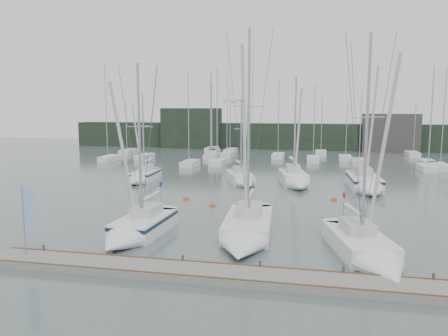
{
  "coord_description": "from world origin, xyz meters",
  "views": [
    {
      "loc": [
        4.51,
        -24.73,
        8.24
      ],
      "look_at": [
        -1.73,
        5.0,
        3.98
      ],
      "focal_mm": 35.0,
      "sensor_mm": 36.0,
      "label": 1
    }
  ],
  "objects_px": {
    "sailboat_near_left": "(134,231)",
    "dock_banner": "(27,213)",
    "sailboat_near_center": "(245,234)",
    "sailboat_mid_d": "(367,185)",
    "buoy_a": "(212,206)",
    "sailboat_mid_b": "(243,180)",
    "sailboat_mid_c": "(295,181)",
    "sailboat_mid_a": "(142,177)",
    "buoy_c": "(186,199)",
    "buoy_b": "(334,200)",
    "sailboat_near_right": "(370,254)"
  },
  "relations": [
    {
      "from": "sailboat_near_center",
      "to": "sailboat_mid_a",
      "type": "xyz_separation_m",
      "value": [
        -14.65,
        19.05,
        0.02
      ]
    },
    {
      "from": "sailboat_near_center",
      "to": "dock_banner",
      "type": "bearing_deg",
      "value": -156.3
    },
    {
      "from": "sailboat_mid_c",
      "to": "dock_banner",
      "type": "distance_m",
      "value": 28.78
    },
    {
      "from": "sailboat_mid_a",
      "to": "sailboat_near_center",
      "type": "bearing_deg",
      "value": -55.06
    },
    {
      "from": "sailboat_mid_b",
      "to": "sailboat_near_left",
      "type": "bearing_deg",
      "value": -121.28
    },
    {
      "from": "sailboat_near_center",
      "to": "sailboat_near_left",
      "type": "bearing_deg",
      "value": -176.83
    },
    {
      "from": "sailboat_near_center",
      "to": "dock_banner",
      "type": "relative_size",
      "value": 3.74
    },
    {
      "from": "sailboat_near_left",
      "to": "sailboat_near_right",
      "type": "xyz_separation_m",
      "value": [
        13.99,
        -1.43,
        -0.03
      ]
    },
    {
      "from": "sailboat_near_left",
      "to": "sailboat_mid_a",
      "type": "relative_size",
      "value": 1.15
    },
    {
      "from": "buoy_b",
      "to": "sailboat_mid_b",
      "type": "bearing_deg",
      "value": 146.54
    },
    {
      "from": "sailboat_near_left",
      "to": "buoy_a",
      "type": "relative_size",
      "value": 23.97
    },
    {
      "from": "sailboat_near_left",
      "to": "buoy_b",
      "type": "height_order",
      "value": "sailboat_near_left"
    },
    {
      "from": "sailboat_near_center",
      "to": "buoy_a",
      "type": "xyz_separation_m",
      "value": [
        -4.27,
        9.13,
        -0.51
      ]
    },
    {
      "from": "sailboat_near_center",
      "to": "sailboat_mid_c",
      "type": "bearing_deg",
      "value": 80.14
    },
    {
      "from": "buoy_c",
      "to": "buoy_b",
      "type": "bearing_deg",
      "value": 10.92
    },
    {
      "from": "buoy_b",
      "to": "buoy_c",
      "type": "xyz_separation_m",
      "value": [
        -13.02,
        -2.51,
        0.0
      ]
    },
    {
      "from": "buoy_c",
      "to": "dock_banner",
      "type": "height_order",
      "value": "dock_banner"
    },
    {
      "from": "sailboat_mid_b",
      "to": "buoy_a",
      "type": "xyz_separation_m",
      "value": [
        -0.84,
        -10.73,
        -0.5
      ]
    },
    {
      "from": "buoy_a",
      "to": "buoy_c",
      "type": "height_order",
      "value": "buoy_c"
    },
    {
      "from": "buoy_c",
      "to": "sailboat_near_right",
      "type": "bearing_deg",
      "value": -43.46
    },
    {
      "from": "sailboat_mid_a",
      "to": "sailboat_mid_b",
      "type": "relative_size",
      "value": 1.05
    },
    {
      "from": "sailboat_near_right",
      "to": "buoy_a",
      "type": "distance_m",
      "value": 16.08
    },
    {
      "from": "sailboat_near_left",
      "to": "dock_banner",
      "type": "relative_size",
      "value": 3.15
    },
    {
      "from": "sailboat_mid_b",
      "to": "sailboat_mid_c",
      "type": "bearing_deg",
      "value": -20.92
    },
    {
      "from": "sailboat_near_left",
      "to": "sailboat_mid_d",
      "type": "bearing_deg",
      "value": 53.13
    },
    {
      "from": "sailboat_near_right",
      "to": "sailboat_mid_b",
      "type": "relative_size",
      "value": 1.33
    },
    {
      "from": "sailboat_near_center",
      "to": "sailboat_near_right",
      "type": "height_order",
      "value": "sailboat_near_center"
    },
    {
      "from": "sailboat_near_left",
      "to": "sailboat_near_center",
      "type": "xyz_separation_m",
      "value": [
        6.94,
        0.84,
        -0.03
      ]
    },
    {
      "from": "buoy_c",
      "to": "buoy_a",
      "type": "bearing_deg",
      "value": -35.69
    },
    {
      "from": "sailboat_mid_b",
      "to": "sailboat_mid_c",
      "type": "xyz_separation_m",
      "value": [
        5.56,
        0.07,
        0.11
      ]
    },
    {
      "from": "buoy_a",
      "to": "dock_banner",
      "type": "relative_size",
      "value": 0.13
    },
    {
      "from": "buoy_b",
      "to": "sailboat_near_left",
      "type": "bearing_deg",
      "value": -131.21
    },
    {
      "from": "dock_banner",
      "to": "buoy_c",
      "type": "bearing_deg",
      "value": 53.11
    },
    {
      "from": "sailboat_mid_d",
      "to": "buoy_c",
      "type": "height_order",
      "value": "sailboat_mid_d"
    },
    {
      "from": "sailboat_near_center",
      "to": "sailboat_mid_c",
      "type": "height_order",
      "value": "sailboat_near_center"
    },
    {
      "from": "buoy_a",
      "to": "sailboat_mid_a",
      "type": "bearing_deg",
      "value": 136.31
    },
    {
      "from": "sailboat_near_left",
      "to": "sailboat_near_center",
      "type": "distance_m",
      "value": 6.99
    },
    {
      "from": "sailboat_mid_d",
      "to": "buoy_b",
      "type": "distance_m",
      "value": 5.94
    },
    {
      "from": "sailboat_near_left",
      "to": "sailboat_near_right",
      "type": "height_order",
      "value": "sailboat_near_right"
    },
    {
      "from": "sailboat_mid_c",
      "to": "buoy_a",
      "type": "distance_m",
      "value": 12.57
    },
    {
      "from": "sailboat_mid_b",
      "to": "sailboat_mid_d",
      "type": "xyz_separation_m",
      "value": [
        12.54,
        -1.21,
        0.17
      ]
    },
    {
      "from": "sailboat_mid_d",
      "to": "buoy_c",
      "type": "relative_size",
      "value": 26.93
    },
    {
      "from": "sailboat_near_left",
      "to": "buoy_c",
      "type": "bearing_deg",
      "value": 93.79
    },
    {
      "from": "sailboat_mid_a",
      "to": "buoy_a",
      "type": "distance_m",
      "value": 14.36
    },
    {
      "from": "sailboat_near_left",
      "to": "dock_banner",
      "type": "distance_m",
      "value": 6.57
    },
    {
      "from": "sailboat_near_center",
      "to": "sailboat_mid_b",
      "type": "distance_m",
      "value": 20.16
    },
    {
      "from": "sailboat_mid_d",
      "to": "buoy_a",
      "type": "bearing_deg",
      "value": -148.26
    },
    {
      "from": "sailboat_near_center",
      "to": "buoy_b",
      "type": "height_order",
      "value": "sailboat_near_center"
    },
    {
      "from": "sailboat_near_center",
      "to": "sailboat_near_right",
      "type": "relative_size",
      "value": 1.08
    },
    {
      "from": "dock_banner",
      "to": "sailboat_near_left",
      "type": "bearing_deg",
      "value": 26.1
    }
  ]
}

